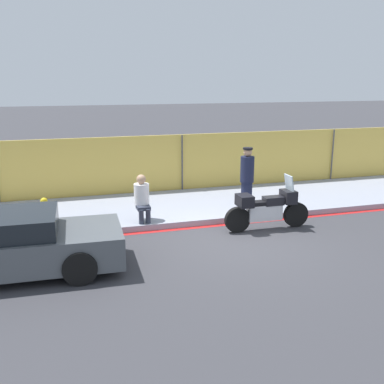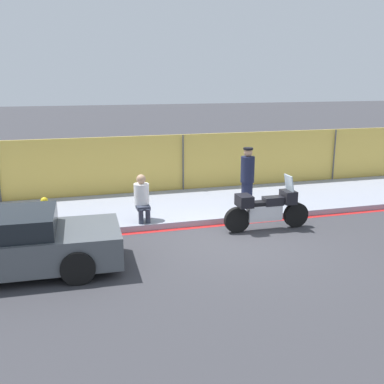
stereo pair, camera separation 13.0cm
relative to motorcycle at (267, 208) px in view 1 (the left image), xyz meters
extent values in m
plane|color=#38383D|center=(-1.14, -0.61, -0.58)|extent=(120.00, 120.00, 0.00)
cube|color=#8E93A3|center=(-1.14, 2.52, -0.50)|extent=(43.85, 3.53, 0.16)
cube|color=red|center=(-1.14, 0.67, -0.58)|extent=(43.85, 0.18, 0.01)
cube|color=gold|center=(-1.14, 4.38, 0.45)|extent=(41.66, 0.08, 2.06)
cylinder|color=#4C4C51|center=(-1.14, 4.28, 0.45)|extent=(0.05, 0.05, 2.06)
cylinder|color=#4C4C51|center=(4.76, 4.28, 0.45)|extent=(0.05, 0.05, 2.06)
cylinder|color=black|center=(0.87, -0.01, -0.24)|extent=(0.68, 0.15, 0.68)
cylinder|color=black|center=(-0.82, 0.01, -0.24)|extent=(0.68, 0.15, 0.68)
cube|color=silver|center=(-0.06, 0.00, -0.10)|extent=(0.93, 0.29, 0.42)
cube|color=black|center=(0.18, 0.00, 0.20)|extent=(0.52, 0.31, 0.22)
cube|color=black|center=(-0.16, 0.00, 0.16)|extent=(0.60, 0.28, 0.10)
cube|color=black|center=(0.61, 0.00, 0.28)|extent=(0.32, 0.48, 0.34)
cube|color=silver|center=(0.61, 0.00, 0.66)|extent=(0.11, 0.42, 0.42)
cube|color=black|center=(-0.64, 0.00, 0.26)|extent=(0.36, 0.51, 0.30)
cylinder|color=#191E38|center=(0.13, 1.65, -0.03)|extent=(0.33, 0.33, 0.76)
cylinder|color=#191E38|center=(0.13, 1.65, 0.73)|extent=(0.41, 0.41, 0.76)
sphere|color=tan|center=(0.13, 1.65, 1.24)|extent=(0.25, 0.25, 0.25)
cylinder|color=black|center=(0.13, 1.65, 1.34)|extent=(0.29, 0.29, 0.06)
cylinder|color=#2D3342|center=(-3.19, 0.92, -0.22)|extent=(0.13, 0.13, 0.39)
cylinder|color=#2D3342|center=(-3.00, 0.92, -0.22)|extent=(0.13, 0.13, 0.39)
cube|color=#2D3342|center=(-3.09, 1.11, -0.03)|extent=(0.35, 0.39, 0.10)
cylinder|color=white|center=(-3.09, 1.31, 0.30)|extent=(0.41, 0.41, 0.55)
sphere|color=tan|center=(-3.09, 1.31, 0.71)|extent=(0.25, 0.25, 0.25)
cube|color=#4C5156|center=(-6.34, -1.07, -0.06)|extent=(4.76, 1.96, 0.68)
cylinder|color=black|center=(-4.86, -0.26, -0.24)|extent=(0.69, 0.24, 0.68)
cylinder|color=black|center=(-4.92, -1.97, -0.24)|extent=(0.69, 0.24, 0.68)
cylinder|color=gold|center=(-5.63, 1.77, -0.15)|extent=(0.21, 0.21, 0.53)
sphere|color=gold|center=(-5.63, 1.77, 0.17)|extent=(0.19, 0.19, 0.19)
cylinder|color=gold|center=(-5.63, 1.65, -0.13)|extent=(0.07, 0.09, 0.07)
camera|label=1|loc=(-5.12, -10.33, 3.33)|focal=42.00mm
camera|label=2|loc=(-4.99, -10.37, 3.33)|focal=42.00mm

